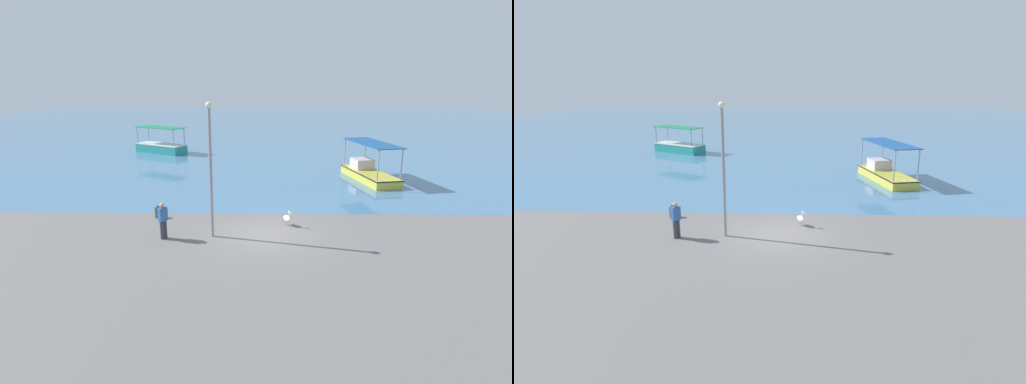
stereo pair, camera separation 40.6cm
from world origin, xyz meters
TOP-DOWN VIEW (x-y plane):
  - ground at (0.00, 0.00)m, footprint 120.00×120.00m
  - harbor_water at (0.00, 48.00)m, footprint 110.00×90.00m
  - fishing_boat_far_right at (7.55, 10.94)m, footprint 3.17×6.09m
  - fishing_boat_near_right at (-10.29, 22.04)m, footprint 5.51×4.20m
  - pelican at (1.14, 1.20)m, footprint 0.52×0.74m
  - lamp_post at (-2.38, -0.27)m, footprint 0.28×0.28m
  - mooring_bollard at (-5.58, 2.32)m, footprint 0.30×0.30m
  - fisherman_standing at (-4.55, -0.59)m, footprint 0.43×0.45m

SIDE VIEW (x-z plane):
  - ground at x=0.00m, z-range 0.00..0.00m
  - harbor_water at x=0.00m, z-range 0.00..0.00m
  - mooring_bollard at x=-5.58m, z-range 0.02..0.67m
  - pelican at x=1.14m, z-range -0.02..0.78m
  - fishing_boat_far_right at x=7.55m, z-range -0.78..1.92m
  - fishing_boat_near_right at x=-10.29m, z-range -0.69..1.83m
  - fisherman_standing at x=-4.55m, z-range 0.06..1.75m
  - lamp_post at x=-2.38m, z-range 0.36..6.41m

